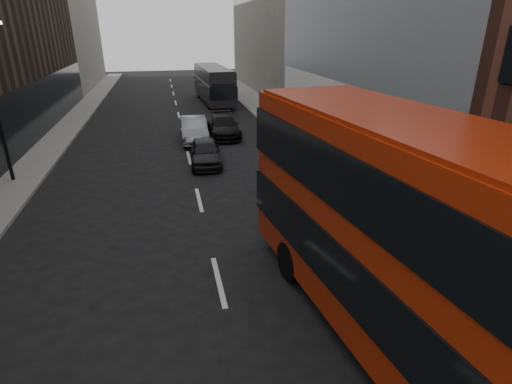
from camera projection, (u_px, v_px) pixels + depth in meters
sidewalk_right at (290, 129)px, 28.29m from camera, size 3.00×80.00×0.15m
sidewalk_left at (55, 142)px, 25.10m from camera, size 2.00×80.00×0.15m
building_left_far at (66, 30)px, 46.24m from camera, size 5.00×20.00×13.00m
red_bus at (445, 255)px, 7.42m from camera, size 4.41×12.91×5.12m
grey_bus at (213, 84)px, 37.92m from camera, size 2.86×10.38×3.32m
car_a at (206, 152)px, 21.05m from camera, size 1.83×4.02×1.34m
car_b at (194, 129)px, 25.38m from camera, size 1.69×4.55×1.49m
car_c at (224, 126)px, 26.52m from camera, size 2.03×4.76×1.37m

